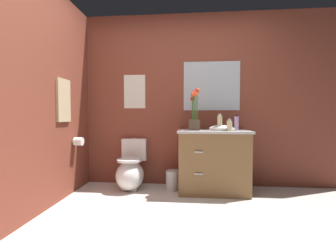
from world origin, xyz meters
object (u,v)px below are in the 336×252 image
at_px(flower_vase, 194,114).
at_px(toilet_paper_roll, 78,141).
at_px(vanity_cabinet, 213,160).
at_px(hanging_towel, 64,100).
at_px(toilet, 131,171).
at_px(wall_mirror, 212,86).
at_px(lotion_bottle, 229,125).
at_px(trash_bin, 172,180).
at_px(wall_poster, 135,92).
at_px(hand_wash_bottle, 236,123).
at_px(soap_bottle, 220,123).

xyz_separation_m(flower_vase, toilet_paper_roll, (-1.53, -0.14, -0.36)).
relative_size(vanity_cabinet, hanging_towel, 1.94).
xyz_separation_m(toilet, wall_mirror, (1.13, 0.27, 1.21)).
height_order(lotion_bottle, hanging_towel, hanging_towel).
relative_size(trash_bin, hanging_towel, 0.52).
xyz_separation_m(trash_bin, wall_poster, (-0.59, 0.28, 1.24)).
bearing_deg(wall_mirror, hanging_towel, -158.69).
xyz_separation_m(trash_bin, toilet_paper_roll, (-1.24, -0.19, 0.54)).
height_order(flower_vase, hand_wash_bottle, flower_vase).
distance_m(vanity_cabinet, toilet_paper_roll, 1.81).
distance_m(vanity_cabinet, wall_mirror, 1.06).
distance_m(toilet, lotion_bottle, 1.48).
bearing_deg(flower_vase, vanity_cabinet, 7.01).
relative_size(vanity_cabinet, lotion_bottle, 6.55).
distance_m(toilet, vanity_cabinet, 1.15).
distance_m(vanity_cabinet, hand_wash_bottle, 0.58).
bearing_deg(wall_poster, hand_wash_bottle, -12.70).
bearing_deg(toilet, flower_vase, -3.75).
height_order(soap_bottle, wall_mirror, wall_mirror).
xyz_separation_m(vanity_cabinet, wall_poster, (-1.13, 0.29, 0.95)).
distance_m(flower_vase, lotion_bottle, 0.47).
height_order(toilet, hand_wash_bottle, hand_wash_bottle).
relative_size(flower_vase, lotion_bottle, 3.61).
xyz_separation_m(toilet, trash_bin, (0.59, -0.01, -0.11)).
bearing_deg(flower_vase, wall_mirror, 52.35).
bearing_deg(hand_wash_bottle, lotion_bottle, -133.86).
xyz_separation_m(lotion_bottle, toilet_paper_roll, (-1.97, -0.03, -0.22)).
bearing_deg(hand_wash_bottle, toilet_paper_roll, -176.08).
xyz_separation_m(hand_wash_bottle, toilet_paper_roll, (-2.08, -0.14, -0.25)).
bearing_deg(trash_bin, vanity_cabinet, -1.75).
bearing_deg(toilet_paper_roll, hand_wash_bottle, 3.92).
relative_size(toilet, flower_vase, 1.24).
height_order(toilet, wall_poster, wall_poster).
relative_size(vanity_cabinet, trash_bin, 3.71).
distance_m(soap_bottle, wall_poster, 1.33).
xyz_separation_m(toilet, soap_bottle, (1.21, -0.08, 0.69)).
xyz_separation_m(trash_bin, wall_mirror, (0.55, 0.28, 1.31)).
bearing_deg(toilet, soap_bottle, -3.74).
relative_size(toilet, toilet_paper_roll, 6.27).
bearing_deg(hand_wash_bottle, vanity_cabinet, 174.65).
bearing_deg(trash_bin, toilet, 179.05).
relative_size(toilet, lotion_bottle, 4.48).
height_order(lotion_bottle, hand_wash_bottle, hand_wash_bottle).
bearing_deg(toilet_paper_roll, trash_bin, 8.56).
height_order(toilet, vanity_cabinet, vanity_cabinet).
distance_m(lotion_bottle, hanging_towel, 2.07).
bearing_deg(toilet, toilet_paper_roll, -163.30).
bearing_deg(wall_mirror, hand_wash_bottle, -47.35).
xyz_separation_m(flower_vase, soap_bottle, (0.33, -0.02, -0.11)).
bearing_deg(flower_vase, wall_poster, 159.71).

